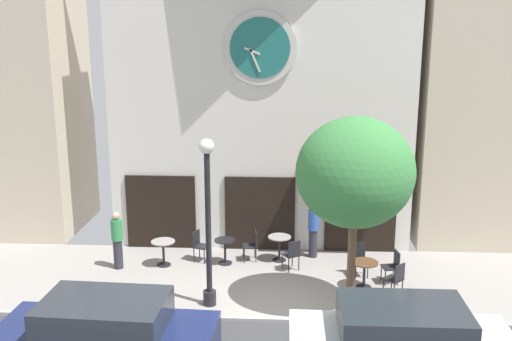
# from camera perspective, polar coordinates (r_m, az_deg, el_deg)

# --- Properties ---
(ground_plane) EXTENTS (27.58, 9.95, 0.13)m
(ground_plane) POSITION_cam_1_polar(r_m,az_deg,el_deg) (13.71, 2.34, -15.38)
(ground_plane) COLOR gray
(clock_building) EXTENTS (9.16, 3.67, 10.72)m
(clock_building) POSITION_cam_1_polar(r_m,az_deg,el_deg) (18.18, 0.60, 10.26)
(clock_building) COLOR silver
(clock_building) RESTS_ON ground_plane
(street_lamp) EXTENTS (0.36, 0.36, 4.18)m
(street_lamp) POSITION_cam_1_polar(r_m,az_deg,el_deg) (13.98, -4.72, -5.17)
(street_lamp) COLOR black
(street_lamp) RESTS_ON ground_plane
(street_tree) EXTENTS (2.75, 2.47, 4.73)m
(street_tree) POSITION_cam_1_polar(r_m,az_deg,el_deg) (13.55, 9.69, -0.25)
(street_tree) COLOR brown
(street_tree) RESTS_ON ground_plane
(cafe_table_near_door) EXTENTS (0.68, 0.68, 0.74)m
(cafe_table_near_door) POSITION_cam_1_polar(r_m,az_deg,el_deg) (17.00, -9.09, -7.57)
(cafe_table_near_door) COLOR black
(cafe_table_near_door) RESTS_ON ground_plane
(cafe_table_center_left) EXTENTS (0.61, 0.61, 0.73)m
(cafe_table_center_left) POSITION_cam_1_polar(r_m,az_deg,el_deg) (16.95, -3.06, -7.59)
(cafe_table_center_left) COLOR black
(cafe_table_center_left) RESTS_ON ground_plane
(cafe_table_near_curb) EXTENTS (0.67, 0.67, 0.75)m
(cafe_table_near_curb) POSITION_cam_1_polar(r_m,az_deg,el_deg) (17.14, 2.31, -7.22)
(cafe_table_near_curb) COLOR black
(cafe_table_near_curb) RESTS_ON ground_plane
(cafe_table_rightmost) EXTENTS (0.71, 0.71, 0.72)m
(cafe_table_rightmost) POSITION_cam_1_polar(r_m,az_deg,el_deg) (15.68, 10.59, -9.52)
(cafe_table_rightmost) COLOR black
(cafe_table_rightmost) RESTS_ON ground_plane
(cafe_chair_by_entrance) EXTENTS (0.57, 0.57, 0.90)m
(cafe_chair_by_entrance) POSITION_cam_1_polar(r_m,az_deg,el_deg) (15.36, 13.58, -10.13)
(cafe_chair_by_entrance) COLOR black
(cafe_chair_by_entrance) RESTS_ON ground_plane
(cafe_chair_outer) EXTENTS (0.45, 0.45, 0.90)m
(cafe_chair_outer) POSITION_cam_1_polar(r_m,az_deg,el_deg) (17.15, -0.35, -7.15)
(cafe_chair_outer) COLOR black
(cafe_chair_outer) RESTS_ON ground_plane
(cafe_chair_curbside) EXTENTS (0.55, 0.55, 0.90)m
(cafe_chair_curbside) POSITION_cam_1_polar(r_m,az_deg,el_deg) (16.47, 3.58, -8.07)
(cafe_chair_curbside) COLOR black
(cafe_chair_curbside) RESTS_ON ground_plane
(cafe_chair_facing_street) EXTENTS (0.47, 0.47, 0.90)m
(cafe_chair_facing_street) POSITION_cam_1_polar(r_m,az_deg,el_deg) (16.41, 10.11, -8.36)
(cafe_chair_facing_street) COLOR black
(cafe_chair_facing_street) RESTS_ON ground_plane
(cafe_chair_under_awning) EXTENTS (0.46, 0.46, 0.90)m
(cafe_chair_under_awning) POSITION_cam_1_polar(r_m,az_deg,el_deg) (16.11, 13.29, -8.95)
(cafe_chair_under_awning) COLOR black
(cafe_chair_under_awning) RESTS_ON ground_plane
(cafe_chair_near_lamp) EXTENTS (0.51, 0.51, 0.90)m
(cafe_chair_near_lamp) POSITION_cam_1_polar(r_m,az_deg,el_deg) (17.21, -5.60, -7.13)
(cafe_chair_near_lamp) COLOR black
(cafe_chair_near_lamp) RESTS_ON ground_plane
(pedestrian_blue) EXTENTS (0.34, 0.34, 1.67)m
(pedestrian_blue) POSITION_cam_1_polar(r_m,az_deg,el_deg) (17.37, 5.65, -5.76)
(pedestrian_blue) COLOR #2D2D38
(pedestrian_blue) RESTS_ON ground_plane
(pedestrian_green) EXTENTS (0.42, 0.42, 1.67)m
(pedestrian_green) POSITION_cam_1_polar(r_m,az_deg,el_deg) (16.94, -13.46, -6.60)
(pedestrian_green) COLOR #2D2D38
(pedestrian_green) RESTS_ON ground_plane
(parked_car_navy) EXTENTS (4.38, 2.19, 1.55)m
(parked_car_navy) POSITION_cam_1_polar(r_m,az_deg,el_deg) (12.23, -14.53, -15.50)
(parked_car_navy) COLOR navy
(parked_car_navy) RESTS_ON ground_plane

